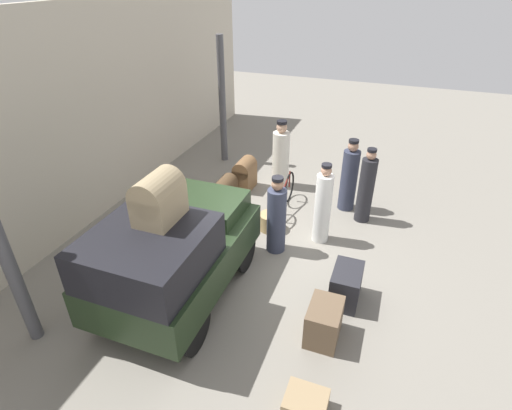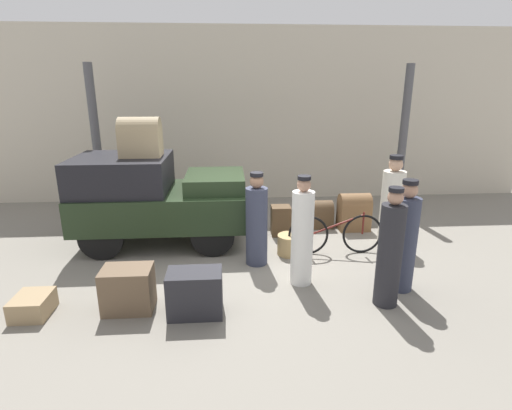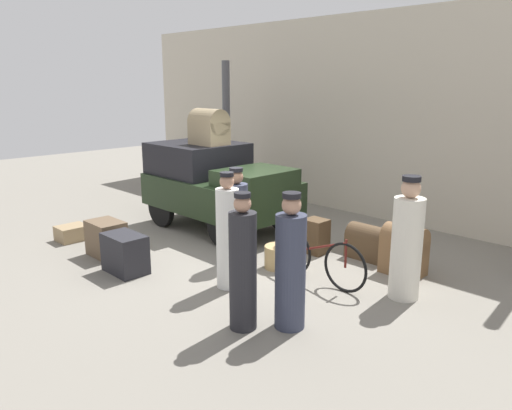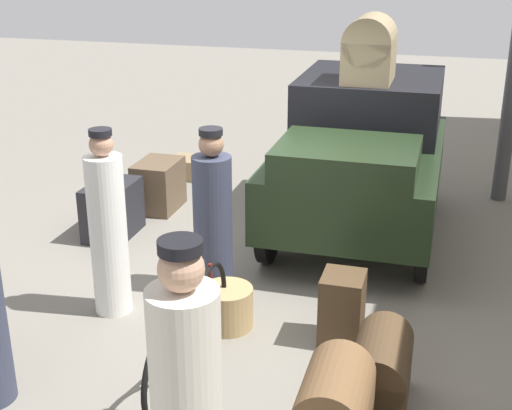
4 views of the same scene
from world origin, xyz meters
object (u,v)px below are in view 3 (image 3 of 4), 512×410
(trunk_umber_medium, at_px, (72,233))
(conductor_in_dark_uniform, at_px, (290,267))
(suitcase_black_upright, at_px, (106,238))
(trunk_large_brown, at_px, (125,253))
(truck, at_px, (216,182))
(porter_lifting_near_truck, at_px, (243,267))
(porter_standing_middle, at_px, (228,235))
(trunk_barrel_dark, at_px, (404,249))
(porter_carrying_trunk, at_px, (237,221))
(bicycle, at_px, (318,258))
(suitcase_tan_flat, at_px, (316,236))
(wicker_basket, at_px, (279,257))
(trunk_on_truck_roof, at_px, (209,127))
(porter_with_bicycle, at_px, (407,244))
(suitcase_small_leather, at_px, (368,242))

(trunk_umber_medium, bearing_deg, conductor_in_dark_uniform, 4.02)
(suitcase_black_upright, xyz_separation_m, trunk_large_brown, (0.95, -0.18, 0.00))
(truck, height_order, porter_lifting_near_truck, same)
(porter_lifting_near_truck, height_order, porter_standing_middle, porter_standing_middle)
(trunk_barrel_dark, bearing_deg, trunk_large_brown, -135.49)
(suitcase_black_upright, bearing_deg, porter_carrying_trunk, 36.14)
(porter_carrying_trunk, xyz_separation_m, trunk_large_brown, (-0.96, -1.57, -0.44))
(bicycle, bearing_deg, suitcase_tan_flat, 129.90)
(wicker_basket, xyz_separation_m, porter_standing_middle, (0.01, -1.12, 0.62))
(wicker_basket, xyz_separation_m, trunk_umber_medium, (-3.85, -1.79, -0.04))
(bicycle, relative_size, porter_carrying_trunk, 1.08)
(porter_carrying_trunk, bearing_deg, suitcase_tan_flat, 66.08)
(trunk_barrel_dark, height_order, trunk_umber_medium, trunk_barrel_dark)
(porter_standing_middle, height_order, trunk_barrel_dark, porter_standing_middle)
(trunk_barrel_dark, height_order, trunk_on_truck_roof, trunk_on_truck_roof)
(conductor_in_dark_uniform, distance_m, suitcase_black_upright, 4.11)
(porter_carrying_trunk, distance_m, trunk_on_truck_roof, 2.76)
(bicycle, xyz_separation_m, trunk_large_brown, (-2.46, -1.89, -0.07))
(porter_with_bicycle, height_order, suitcase_tan_flat, porter_with_bicycle)
(suitcase_tan_flat, relative_size, suitcase_small_leather, 0.86)
(bicycle, relative_size, suitcase_black_upright, 2.60)
(porter_lifting_near_truck, relative_size, porter_with_bicycle, 0.98)
(suitcase_tan_flat, relative_size, trunk_large_brown, 0.84)
(wicker_basket, bearing_deg, porter_carrying_trunk, -152.02)
(porter_lifting_near_truck, height_order, trunk_barrel_dark, porter_lifting_near_truck)
(truck, relative_size, trunk_large_brown, 4.33)
(porter_standing_middle, bearing_deg, conductor_in_dark_uniform, -11.05)
(wicker_basket, distance_m, porter_standing_middle, 1.28)
(bicycle, height_order, wicker_basket, bicycle)
(wicker_basket, relative_size, porter_lifting_near_truck, 0.27)
(suitcase_tan_flat, xyz_separation_m, trunk_barrel_dark, (1.63, 0.20, 0.11))
(porter_lifting_near_truck, xyz_separation_m, suitcase_black_upright, (-3.67, 0.11, -0.49))
(porter_with_bicycle, height_order, trunk_barrel_dark, porter_with_bicycle)
(porter_carrying_trunk, relative_size, trunk_on_truck_roof, 2.20)
(truck, distance_m, trunk_large_brown, 2.98)
(wicker_basket, bearing_deg, suitcase_small_leather, 61.30)
(porter_standing_middle, bearing_deg, trunk_on_truck_roof, 144.90)
(suitcase_black_upright, bearing_deg, porter_lifting_near_truck, -1.72)
(bicycle, bearing_deg, porter_with_bicycle, 20.34)
(wicker_basket, relative_size, porter_standing_middle, 0.27)
(conductor_in_dark_uniform, xyz_separation_m, suitcase_black_upright, (-4.07, -0.32, -0.48))
(bicycle, distance_m, trunk_large_brown, 3.10)
(suitcase_black_upright, xyz_separation_m, suitcase_small_leather, (3.35, 3.19, -0.02))
(truck, bearing_deg, porter_carrying_trunk, -31.23)
(porter_carrying_trunk, bearing_deg, truck, 148.77)
(porter_with_bicycle, bearing_deg, wicker_basket, -168.56)
(porter_lifting_near_truck, relative_size, suitcase_small_leather, 2.39)
(trunk_large_brown, bearing_deg, trunk_on_truck_roof, 112.68)
(porter_standing_middle, bearing_deg, porter_lifting_near_truck, -33.32)
(porter_with_bicycle, distance_m, trunk_barrel_dark, 1.02)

